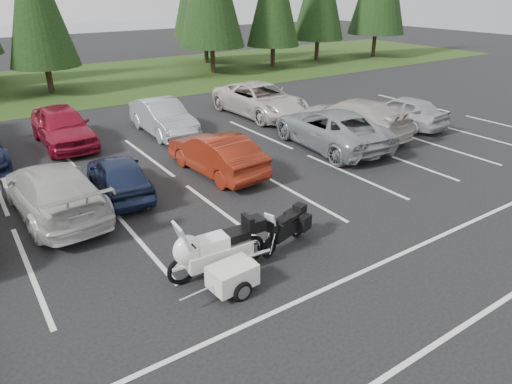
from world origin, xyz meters
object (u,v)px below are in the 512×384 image
at_px(car_near_7, 352,117).
at_px(car_far_4, 261,100).
at_px(car_near_3, 53,190).
at_px(car_far_2, 62,126).
at_px(cargo_trailer, 232,278).
at_px(car_near_6, 330,128).
at_px(adventure_motorcycle, 284,226).
at_px(touring_motorcycle, 218,244).
at_px(car_near_5, 216,154).
at_px(car_near_8, 403,111).
at_px(car_far_3, 163,117).
at_px(car_near_4, 119,175).

bearing_deg(car_near_7, car_far_4, -77.45).
xyz_separation_m(car_near_3, car_far_2, (1.80, 6.57, 0.06)).
relative_size(car_far_4, cargo_trailer, 4.00).
relative_size(car_near_3, car_near_6, 0.92).
distance_m(car_far_2, adventure_motorcycle, 12.21).
bearing_deg(car_near_6, touring_motorcycle, 38.01).
bearing_deg(car_far_4, car_near_6, -96.51).
height_order(car_near_3, adventure_motorcycle, car_near_3).
xyz_separation_m(touring_motorcycle, adventure_motorcycle, (2.00, 0.04, -0.16)).
bearing_deg(car_near_5, adventure_motorcycle, 74.51).
xyz_separation_m(car_near_7, touring_motorcycle, (-10.47, -6.08, -0.04)).
distance_m(touring_motorcycle, cargo_trailer, 0.94).
xyz_separation_m(car_far_4, adventure_motorcycle, (-7.01, -11.18, -0.20)).
bearing_deg(car_near_8, car_far_3, -30.83).
height_order(car_near_5, car_near_7, car_near_7).
height_order(car_near_6, car_far_4, car_far_4).
bearing_deg(touring_motorcycle, adventure_motorcycle, 4.85).
relative_size(car_near_5, car_far_4, 0.76).
relative_size(car_near_4, car_near_5, 0.88).
height_order(car_near_8, adventure_motorcycle, car_near_8).
height_order(car_near_6, car_near_7, car_near_7).
bearing_deg(car_near_7, cargo_trailer, 29.86).
bearing_deg(car_near_5, touring_motorcycle, 56.59).
relative_size(car_near_4, cargo_trailer, 2.65).
bearing_deg(car_near_6, adventure_motorcycle, 45.03).
distance_m(car_far_4, adventure_motorcycle, 13.20).
xyz_separation_m(car_near_6, car_far_3, (-5.04, 5.65, -0.04)).
bearing_deg(car_near_5, car_near_7, -179.79).
relative_size(car_near_3, car_far_4, 0.90).
relative_size(touring_motorcycle, cargo_trailer, 1.90).
relative_size(car_near_8, adventure_motorcycle, 2.12).
relative_size(car_near_4, car_near_8, 0.90).
xyz_separation_m(car_near_7, car_far_3, (-6.97, 4.99, -0.06)).
bearing_deg(car_far_3, cargo_trailer, -106.12).
height_order(car_near_5, touring_motorcycle, touring_motorcycle).
bearing_deg(car_near_8, car_far_4, -53.28).
relative_size(car_near_4, adventure_motorcycle, 1.91).
bearing_deg(cargo_trailer, car_near_5, 59.26).
bearing_deg(car_near_5, car_near_8, 177.16).
distance_m(car_near_5, cargo_trailer, 7.14).
xyz_separation_m(car_near_6, car_near_7, (1.93, 0.66, 0.01)).
xyz_separation_m(car_near_6, car_near_8, (5.01, 0.33, -0.06)).
height_order(car_far_4, touring_motorcycle, car_far_4).
height_order(car_near_7, car_far_4, car_far_4).
distance_m(car_near_3, car_far_3, 8.24).
bearing_deg(car_near_4, touring_motorcycle, 99.95).
bearing_deg(car_near_4, car_far_2, -81.94).
height_order(car_near_5, car_far_2, car_far_2).
bearing_deg(cargo_trailer, touring_motorcycle, 78.35).
distance_m(car_near_5, car_near_7, 7.38).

